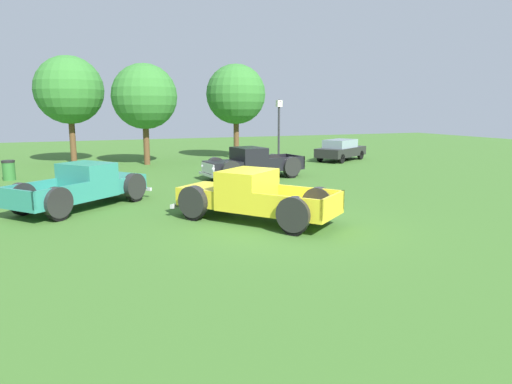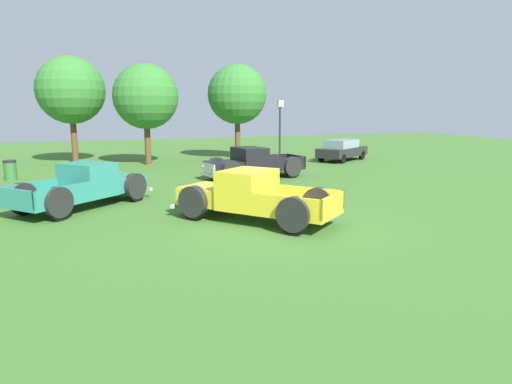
% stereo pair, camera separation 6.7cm
% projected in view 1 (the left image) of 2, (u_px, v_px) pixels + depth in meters
% --- Properties ---
extents(ground_plane, '(80.00, 80.00, 0.00)m').
position_uv_depth(ground_plane, '(279.00, 224.00, 13.56)').
color(ground_plane, '#3D6B28').
extents(pickup_truck_foreground, '(4.51, 5.07, 1.54)m').
position_uv_depth(pickup_truck_foreground, '(246.00, 196.00, 14.00)').
color(pickup_truck_foreground, yellow).
rests_on(pickup_truck_foreground, ground_plane).
extents(pickup_truck_behind_left, '(4.93, 4.55, 1.52)m').
position_uv_depth(pickup_truck_behind_left, '(89.00, 186.00, 15.98)').
color(pickup_truck_behind_left, '#2D8475').
rests_on(pickup_truck_behind_left, ground_plane).
extents(pickup_truck_behind_right, '(5.17, 2.51, 1.52)m').
position_uv_depth(pickup_truck_behind_right, '(248.00, 164.00, 22.23)').
color(pickup_truck_behind_right, black).
rests_on(pickup_truck_behind_right, ground_plane).
extents(sedan_distant_a, '(4.41, 3.58, 1.38)m').
position_uv_depth(sedan_distant_a, '(341.00, 150.00, 29.98)').
color(sedan_distant_a, black).
rests_on(sedan_distant_a, ground_plane).
extents(lamp_post_near, '(0.36, 0.36, 3.89)m').
position_uv_depth(lamp_post_near, '(279.00, 133.00, 25.68)').
color(lamp_post_near, '#2D2D33').
rests_on(lamp_post_near, ground_plane).
extents(trash_can, '(0.59, 0.59, 0.95)m').
position_uv_depth(trash_can, '(9.00, 170.00, 21.82)').
color(trash_can, '#2D6B2D').
rests_on(trash_can, ground_plane).
extents(oak_tree_east, '(4.11, 4.11, 6.53)m').
position_uv_depth(oak_tree_east, '(69.00, 90.00, 27.94)').
color(oak_tree_east, brown).
rests_on(oak_tree_east, ground_plane).
extents(oak_tree_west, '(3.86, 3.86, 6.01)m').
position_uv_depth(oak_tree_west, '(144.00, 97.00, 27.27)').
color(oak_tree_west, brown).
rests_on(oak_tree_west, ground_plane).
extents(oak_tree_center, '(3.96, 3.96, 6.28)m').
position_uv_depth(oak_tree_center, '(236.00, 94.00, 30.60)').
color(oak_tree_center, brown).
rests_on(oak_tree_center, ground_plane).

